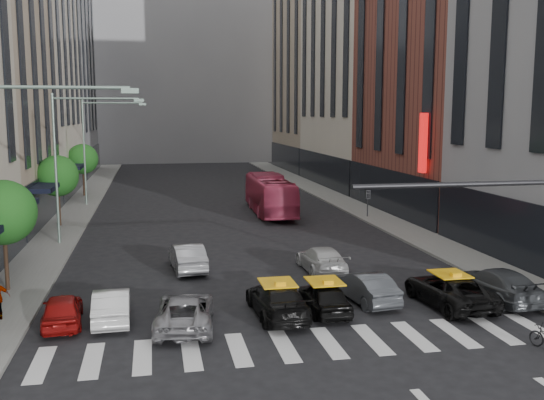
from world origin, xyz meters
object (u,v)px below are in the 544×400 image
car_white_front (112,305)px  bus (270,195)px  streetlamp_mid (71,148)px  streetlamp_near (12,174)px  taxi_left (277,300)px  taxi_center (324,297)px  car_red (62,310)px  streetlamp_far (95,138)px

car_white_front → bus: 26.06m
streetlamp_mid → bus: (13.89, 8.98, -4.37)m
streetlamp_near → car_white_front: bearing=23.1°
taxi_left → car_white_front: bearing=-8.6°
taxi_center → bus: size_ratio=0.34×
car_white_front → taxi_left: bearing=171.7°
taxi_left → car_red: bearing=-6.3°
taxi_center → car_red: bearing=-3.1°
streetlamp_far → taxi_left: (9.44, -31.42, -5.23)m
bus → streetlamp_near: bearing=62.6°
streetlamp_near → taxi_left: size_ratio=1.94×
car_red → bus: bearing=-122.5°
streetlamp_far → bus: 16.17m
streetlamp_mid → streetlamp_far: 16.00m
streetlamp_mid → streetlamp_far: same height
taxi_left → streetlamp_far: bearing=-75.5°
car_white_front → taxi_center: size_ratio=1.04×
car_red → taxi_left: (8.20, -0.59, 0.06)m
streetlamp_near → streetlamp_mid: bearing=90.0°
taxi_left → taxi_center: taxi_left is taller
streetlamp_far → car_red: streetlamp_far is taller
streetlamp_mid → taxi_left: size_ratio=1.94×
taxi_left → bus: bus is taller
streetlamp_far → car_red: 31.31m
bus → streetlamp_far: bearing=-25.1°
streetlamp_far → streetlamp_near: bearing=-90.0°
streetlamp_far → bus: streetlamp_far is taller
streetlamp_far → bus: size_ratio=0.82×
streetlamp_near → streetlamp_far: 32.00m
car_white_front → streetlamp_far: bearing=-86.2°
streetlamp_far → taxi_center: 33.74m
streetlamp_mid → car_white_front: 15.91m
taxi_center → bus: (2.51, 24.30, 0.90)m
bus → taxi_left: bearing=81.3°
taxi_left → bus: size_ratio=0.42×
car_red → taxi_left: size_ratio=0.77×
taxi_center → streetlamp_far: bearing=-70.3°
bus → taxi_center: bearing=85.8°
streetlamp_near → taxi_center: bearing=3.4°
streetlamp_near → car_white_front: (3.04, 1.30, -5.26)m
taxi_left → taxi_center: (1.94, 0.10, -0.04)m
car_red → taxi_left: taxi_left is taller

